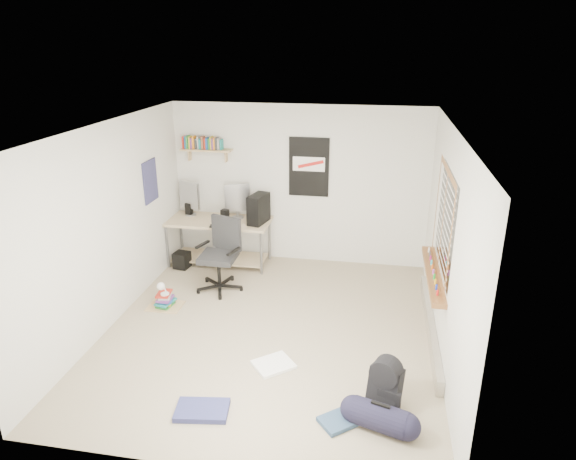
% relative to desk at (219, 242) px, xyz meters
% --- Properties ---
extents(floor, '(4.00, 4.50, 0.01)m').
position_rel_desk_xyz_m(floor, '(1.22, -1.85, -0.37)').
color(floor, gray).
rests_on(floor, ground).
extents(ceiling, '(4.00, 4.50, 0.01)m').
position_rel_desk_xyz_m(ceiling, '(1.22, -1.85, 2.14)').
color(ceiling, white).
rests_on(ceiling, ground).
extents(back_wall, '(4.00, 0.01, 2.50)m').
position_rel_desk_xyz_m(back_wall, '(1.22, 0.41, 0.89)').
color(back_wall, silver).
rests_on(back_wall, ground).
extents(left_wall, '(0.01, 4.50, 2.50)m').
position_rel_desk_xyz_m(left_wall, '(-0.78, -1.85, 0.89)').
color(left_wall, silver).
rests_on(left_wall, ground).
extents(right_wall, '(0.01, 4.50, 2.50)m').
position_rel_desk_xyz_m(right_wall, '(3.23, -1.85, 0.89)').
color(right_wall, silver).
rests_on(right_wall, ground).
extents(desk, '(1.72, 0.96, 0.74)m').
position_rel_desk_xyz_m(desk, '(0.00, 0.00, 0.00)').
color(desk, tan).
rests_on(desk, floor).
extents(monitor_left, '(0.40, 0.25, 0.43)m').
position_rel_desk_xyz_m(monitor_left, '(-0.50, 0.15, 0.59)').
color(monitor_left, '#ACACB1').
rests_on(monitor_left, desk).
extents(monitor_right, '(0.40, 0.23, 0.43)m').
position_rel_desk_xyz_m(monitor_right, '(0.28, 0.15, 0.59)').
color(monitor_right, '#959599').
rests_on(monitor_right, desk).
extents(pc_tower, '(0.29, 0.46, 0.45)m').
position_rel_desk_xyz_m(pc_tower, '(0.66, -0.01, 0.60)').
color(pc_tower, black).
rests_on(pc_tower, desk).
extents(keyboard, '(0.38, 0.18, 0.02)m').
position_rel_desk_xyz_m(keyboard, '(0.16, -0.30, 0.39)').
color(keyboard, black).
rests_on(keyboard, desk).
extents(speaker_left, '(0.11, 0.11, 0.19)m').
position_rel_desk_xyz_m(speaker_left, '(-0.53, 0.15, 0.47)').
color(speaker_left, black).
rests_on(speaker_left, desk).
extents(speaker_right, '(0.13, 0.13, 0.20)m').
position_rel_desk_xyz_m(speaker_right, '(0.14, -0.08, 0.48)').
color(speaker_right, black).
rests_on(speaker_right, desk).
extents(office_chair, '(0.87, 0.87, 1.05)m').
position_rel_desk_xyz_m(office_chair, '(0.27, -0.88, 0.13)').
color(office_chair, '#232426').
rests_on(office_chair, floor).
extents(wall_shelf, '(0.80, 0.22, 0.24)m').
position_rel_desk_xyz_m(wall_shelf, '(-0.23, 0.29, 1.42)').
color(wall_shelf, tan).
rests_on(wall_shelf, back_wall).
extents(poster_back_wall, '(0.62, 0.03, 0.92)m').
position_rel_desk_xyz_m(poster_back_wall, '(1.37, 0.38, 1.19)').
color(poster_back_wall, black).
rests_on(poster_back_wall, back_wall).
extents(poster_left_wall, '(0.02, 0.42, 0.60)m').
position_rel_desk_xyz_m(poster_left_wall, '(-0.76, -0.65, 1.14)').
color(poster_left_wall, navy).
rests_on(poster_left_wall, left_wall).
extents(window, '(0.10, 1.50, 1.26)m').
position_rel_desk_xyz_m(window, '(3.17, -1.55, 1.08)').
color(window, brown).
rests_on(window, right_wall).
extents(baseboard_heater, '(0.08, 2.50, 0.18)m').
position_rel_desk_xyz_m(baseboard_heater, '(3.18, -1.55, -0.28)').
color(baseboard_heater, '#B7B2A8').
rests_on(baseboard_heater, floor).
extents(backpack, '(0.38, 0.34, 0.41)m').
position_rel_desk_xyz_m(backpack, '(2.62, -2.99, -0.16)').
color(backpack, black).
rests_on(backpack, floor).
extents(duffel_bag, '(0.33, 0.33, 0.51)m').
position_rel_desk_xyz_m(duffel_bag, '(2.57, -3.36, -0.22)').
color(duffel_bag, black).
rests_on(duffel_bag, floor).
extents(tshirt, '(0.54, 0.53, 0.04)m').
position_rel_desk_xyz_m(tshirt, '(1.41, -2.57, -0.34)').
color(tshirt, white).
rests_on(tshirt, floor).
extents(jeans_a, '(0.55, 0.39, 0.06)m').
position_rel_desk_xyz_m(jeans_a, '(0.88, -3.44, -0.33)').
color(jeans_a, navy).
rests_on(jeans_a, floor).
extents(jeans_b, '(0.44, 0.43, 0.04)m').
position_rel_desk_xyz_m(jeans_b, '(2.20, -3.34, -0.34)').
color(jeans_b, navy).
rests_on(jeans_b, floor).
extents(book_stack, '(0.56, 0.51, 0.32)m').
position_rel_desk_xyz_m(book_stack, '(-0.31, -1.51, -0.22)').
color(book_stack, brown).
rests_on(book_stack, floor).
extents(desk_lamp, '(0.13, 0.20, 0.19)m').
position_rel_desk_xyz_m(desk_lamp, '(-0.29, -1.53, 0.02)').
color(desk_lamp, white).
rests_on(desk_lamp, book_stack).
extents(subwoofer, '(0.25, 0.25, 0.25)m').
position_rel_desk_xyz_m(subwoofer, '(-0.53, -0.30, -0.22)').
color(subwoofer, black).
rests_on(subwoofer, floor).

